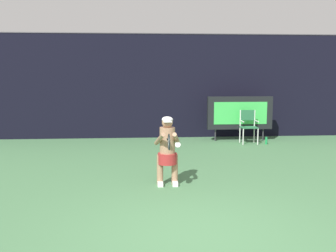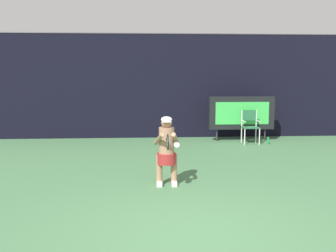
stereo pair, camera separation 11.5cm
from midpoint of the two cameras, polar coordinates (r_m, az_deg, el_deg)
name	(u,v)px [view 1 (the left image)]	position (r m, az deg, el deg)	size (l,w,h in m)	color
ground	(201,242)	(5.45, 4.36, -16.75)	(18.00, 22.00, 0.03)	#47764B
backdrop_screen	(162,87)	(13.62, -1.11, 5.87)	(18.00, 0.12, 3.66)	black
scoreboard	(240,113)	(13.18, 10.35, 1.92)	(2.20, 0.21, 1.50)	black
umpire_chair	(248,125)	(12.75, 11.58, 0.22)	(0.52, 0.44, 1.08)	white
water_bottle	(266,140)	(12.78, 14.11, -2.09)	(0.07, 0.07, 0.27)	#1F9049
tennis_player	(167,149)	(7.76, -0.51, -3.40)	(0.53, 0.61, 1.41)	white
tennis_racket	(169,142)	(7.23, -0.33, -2.38)	(0.03, 0.60, 0.31)	black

